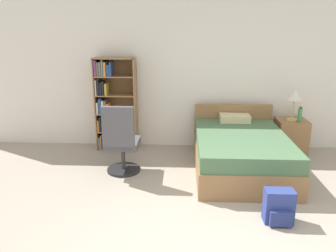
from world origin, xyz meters
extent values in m
cube|color=white|center=(0.00, 3.23, 1.30)|extent=(9.00, 0.06, 2.60)
cube|color=olive|center=(-1.96, 2.99, 0.81)|extent=(0.02, 0.33, 1.62)
cube|color=olive|center=(-1.27, 2.99, 0.81)|extent=(0.02, 0.33, 1.62)
cube|color=brown|center=(-1.61, 3.14, 0.81)|extent=(0.70, 0.01, 1.62)
cube|color=olive|center=(-1.61, 2.99, 0.01)|extent=(0.66, 0.31, 0.02)
cube|color=teal|center=(-1.92, 2.96, 0.13)|extent=(0.03, 0.26, 0.21)
cube|color=orange|center=(-1.89, 2.95, 0.14)|extent=(0.02, 0.23, 0.25)
cube|color=#7A387F|center=(-1.85, 2.93, 0.16)|extent=(0.04, 0.20, 0.28)
cube|color=navy|center=(-1.80, 2.92, 0.13)|extent=(0.04, 0.18, 0.23)
cube|color=teal|center=(-1.75, 2.96, 0.15)|extent=(0.03, 0.25, 0.25)
cube|color=gold|center=(-1.71, 2.94, 0.15)|extent=(0.02, 0.22, 0.25)
cube|color=#665B51|center=(-1.67, 2.94, 0.11)|extent=(0.03, 0.22, 0.18)
cube|color=olive|center=(-1.61, 2.99, 0.33)|extent=(0.66, 0.31, 0.02)
cube|color=orange|center=(-1.92, 2.95, 0.45)|extent=(0.03, 0.24, 0.20)
cube|color=black|center=(-1.89, 2.93, 0.47)|extent=(0.03, 0.20, 0.26)
cube|color=black|center=(-1.85, 2.94, 0.44)|extent=(0.03, 0.22, 0.19)
cube|color=#2D6638|center=(-1.82, 2.93, 0.47)|extent=(0.02, 0.20, 0.25)
cube|color=#7A387F|center=(-1.78, 2.94, 0.48)|extent=(0.04, 0.21, 0.27)
cube|color=olive|center=(-1.61, 2.99, 0.66)|extent=(0.66, 0.31, 0.02)
cube|color=beige|center=(-1.92, 2.95, 0.77)|extent=(0.03, 0.23, 0.20)
cube|color=navy|center=(-1.88, 2.96, 0.80)|extent=(0.04, 0.25, 0.27)
cube|color=beige|center=(-1.83, 2.93, 0.78)|extent=(0.04, 0.20, 0.23)
cube|color=#665B51|center=(-1.78, 2.96, 0.78)|extent=(0.03, 0.25, 0.23)
cube|color=orange|center=(-1.74, 2.94, 0.76)|extent=(0.03, 0.22, 0.18)
cube|color=olive|center=(-1.61, 2.99, 0.98)|extent=(0.66, 0.31, 0.02)
cube|color=beige|center=(-1.93, 2.96, 1.12)|extent=(0.02, 0.25, 0.26)
cube|color=black|center=(-1.89, 2.96, 1.11)|extent=(0.04, 0.26, 0.24)
cube|color=black|center=(-1.85, 2.93, 1.10)|extent=(0.03, 0.20, 0.22)
cube|color=black|center=(-1.81, 2.93, 1.11)|extent=(0.03, 0.19, 0.24)
cube|color=gold|center=(-1.76, 2.93, 1.09)|extent=(0.04, 0.19, 0.20)
cube|color=olive|center=(-1.61, 2.99, 1.31)|extent=(0.66, 0.31, 0.02)
cube|color=#7A387F|center=(-1.92, 2.92, 1.45)|extent=(0.04, 0.18, 0.26)
cube|color=#665B51|center=(-1.88, 2.95, 1.43)|extent=(0.03, 0.23, 0.23)
cube|color=#665B51|center=(-1.84, 2.96, 1.44)|extent=(0.04, 0.25, 0.24)
cube|color=teal|center=(-1.80, 2.93, 1.45)|extent=(0.02, 0.20, 0.27)
cube|color=orange|center=(-1.76, 2.95, 1.44)|extent=(0.04, 0.24, 0.23)
cube|color=navy|center=(-1.70, 2.95, 1.41)|extent=(0.04, 0.23, 0.19)
cube|color=navy|center=(-1.66, 2.95, 1.44)|extent=(0.03, 0.23, 0.24)
cube|color=olive|center=(-1.61, 2.99, 1.61)|extent=(0.70, 0.33, 0.02)
cube|color=olive|center=(0.43, 2.09, 0.18)|extent=(1.34, 1.96, 0.36)
cube|color=#4C704C|center=(0.43, 2.09, 0.47)|extent=(1.31, 1.92, 0.22)
cube|color=olive|center=(0.43, 3.03, 0.41)|extent=(1.34, 0.08, 0.83)
cube|color=beige|center=(0.43, 2.82, 0.64)|extent=(0.50, 0.30, 0.12)
cylinder|color=#232326|center=(-1.33, 2.00, 0.02)|extent=(0.50, 0.50, 0.04)
cylinder|color=#333338|center=(-1.33, 2.00, 0.22)|extent=(0.06, 0.06, 0.36)
cube|color=#4C4C51|center=(-1.33, 2.00, 0.45)|extent=(0.48, 0.48, 0.10)
cube|color=#4C4C51|center=(-1.33, 1.72, 0.78)|extent=(0.44, 0.08, 0.57)
cube|color=olive|center=(1.41, 2.87, 0.30)|extent=(0.49, 0.46, 0.60)
sphere|color=tan|center=(1.41, 2.63, 0.42)|extent=(0.02, 0.02, 0.02)
cylinder|color=tan|center=(1.40, 2.84, 0.61)|extent=(0.18, 0.18, 0.02)
cylinder|color=tan|center=(1.40, 2.84, 0.79)|extent=(0.02, 0.02, 0.33)
cone|color=silver|center=(1.40, 2.84, 1.04)|extent=(0.26, 0.26, 0.17)
cylinder|color=#3F8C4C|center=(1.49, 2.76, 0.72)|extent=(0.06, 0.06, 0.23)
cylinder|color=#2D2D33|center=(1.49, 2.76, 0.84)|extent=(0.04, 0.04, 0.03)
cube|color=navy|center=(0.64, 0.72, 0.19)|extent=(0.32, 0.18, 0.38)
cube|color=navy|center=(0.64, 0.60, 0.11)|extent=(0.24, 0.06, 0.17)
camera|label=1|loc=(-0.44, -2.57, 2.07)|focal=35.00mm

